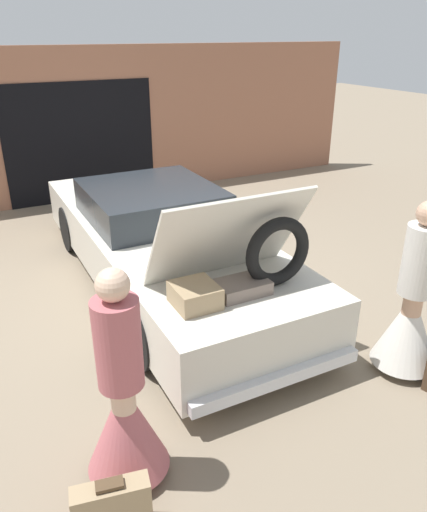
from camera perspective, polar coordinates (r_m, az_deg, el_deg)
The scene contains 6 objects.
ground_plane at distance 6.63m, azimuth -5.74°, elevation -2.93°, with size 40.00×40.00×0.00m, color #7F705B.
garage_wall_back at distance 9.93m, azimuth -15.14°, elevation 14.10°, with size 12.00×0.14×2.80m.
car at distance 6.39m, azimuth -5.94°, elevation 1.65°, with size 1.83×5.36×1.75m.
person_left at distance 3.72m, azimuth -10.17°, elevation -16.79°, with size 0.60×0.60×1.70m.
person_right at distance 5.05m, azimuth 21.61°, elevation -6.14°, with size 0.62×0.62×1.72m.
suitcase_beside_left_person at distance 3.69m, azimuth -11.49°, elevation -26.47°, with size 0.52×0.24×0.44m.
Camera 1 is at (-2.09, -5.51, 3.04)m, focal length 35.00 mm.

